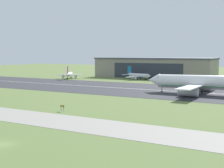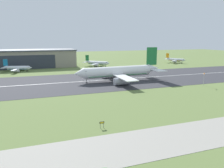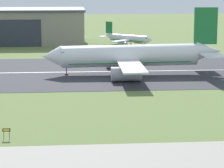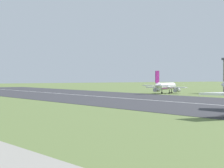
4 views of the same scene
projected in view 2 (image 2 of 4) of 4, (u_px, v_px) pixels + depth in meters
ground_plane at (120, 106)px, 75.47m from camera, size 663.24×663.24×0.00m
runway_strip at (88, 81)px, 120.39m from camera, size 423.24×55.59×0.06m
runway_centreline at (88, 81)px, 120.39m from camera, size 380.92×0.70×0.01m
taxiway_road at (163, 140)px, 50.43m from camera, size 317.43×14.23×0.05m
hangar_building at (21, 59)px, 177.78m from camera, size 85.90×30.20×14.25m
airplane_landing at (118, 72)px, 119.80m from camera, size 49.43×46.16×18.25m
airplane_parked_centre at (175, 60)px, 210.16m from camera, size 18.98×19.89×9.03m
airplane_parked_east at (18, 68)px, 155.25m from camera, size 21.05×24.45×8.85m
airplane_parked_far_east at (97, 63)px, 184.35m from camera, size 21.83×21.58×9.30m
windsock_pole at (204, 75)px, 106.36m from camera, size 2.14×2.16×6.47m
runway_sign at (102, 123)px, 57.01m from camera, size 1.28×0.13×1.78m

